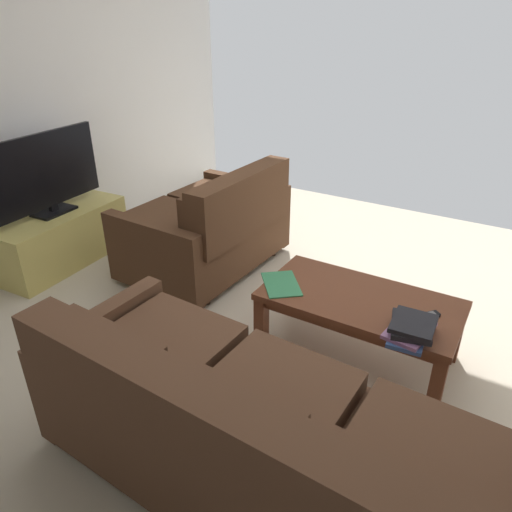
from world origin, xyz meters
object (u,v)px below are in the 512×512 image
Objects in this scene: sofa_main at (256,439)px; tv_remote at (426,316)px; coffee_table at (359,307)px; flat_tv at (46,173)px; loose_magazine at (281,284)px; loveseat_near at (210,227)px; tv_stand at (60,238)px; book_stack at (411,328)px.

sofa_main is 1.21m from tv_remote.
coffee_table is (-0.01, -1.15, -0.01)m from sofa_main.
coffee_table is 2.58m from flat_tv.
tv_remote is 0.49× the size of loose_magazine.
loose_magazine is at bearing 6.64° from tv_remote.
flat_tv is 2.11m from loose_magazine.
loveseat_near reaches higher than tv_stand.
flat_tv is at bearing 117.20° from tv_stand.
loose_magazine is at bearing -179.77° from flat_tv.
loose_magazine is (0.45, -1.05, 0.06)m from sofa_main.
loveseat_near is 1.84m from tv_remote.
tv_remote is (-2.91, -0.11, 0.19)m from tv_stand.
book_stack reaches higher than tv_stand.
sofa_main is 1.83× the size of tv_stand.
tv_stand is (2.53, -1.04, -0.13)m from sofa_main.
coffee_table is 2.55m from tv_stand.
sofa_main is at bearing -106.52° from loose_magazine.
tv_stand is (2.54, 0.11, -0.12)m from coffee_table.
flat_tv is at bearing -22.35° from sofa_main.
sofa_main is 1.15m from coffee_table.
flat_tv is at bearing 2.09° from tv_remote.
book_stack is 0.82m from loose_magazine.
coffee_table is 3.72× the size of loose_magazine.
tv_stand is at bearing 2.57° from coffee_table.
tv_remote is (-0.03, -0.21, -0.04)m from book_stack.
sofa_main is 1.59× the size of loveseat_near.
flat_tv is 2.90m from book_stack.
book_stack is at bearing 177.86° from tv_stand.
loveseat_near is at bearing -49.08° from sofa_main.
loose_magazine is (0.81, -0.12, -0.04)m from book_stack.
tv_remote is (-0.39, -1.15, 0.06)m from sofa_main.
coffee_table is 1.15× the size of flat_tv.
sofa_main is 1.00m from book_stack.
sofa_main is 2.77m from flat_tv.
coffee_table is (-1.40, 0.45, -0.02)m from loveseat_near.
flat_tv is (1.14, 0.56, 0.41)m from loveseat_near.
tv_remote reaches higher than loose_magazine.
flat_tv reaches higher than loveseat_near.
tv_remote is at bearing -98.11° from book_stack.
tv_remote is at bearing -177.91° from flat_tv.
sofa_main is 1.14m from loose_magazine.
book_stack is at bearing 158.99° from loveseat_near.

